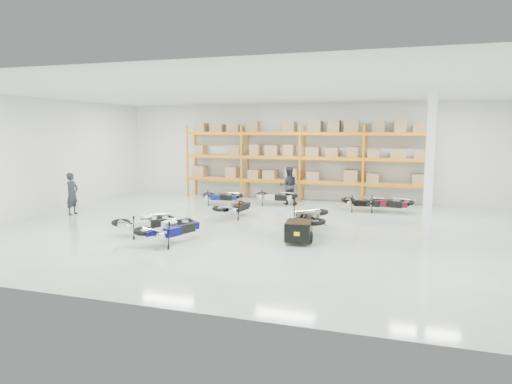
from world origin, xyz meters
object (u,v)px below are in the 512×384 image
(moto_back_d, at_px, (387,200))
(person_left, at_px, (72,194))
(moto_silver_left, at_px, (145,219))
(moto_back_c, at_px, (365,199))
(moto_blue_centre, at_px, (171,224))
(moto_black_far_left, at_px, (234,204))
(person_back, at_px, (288,186))
(trailer, at_px, (299,231))
(moto_back_a, at_px, (221,194))
(moto_back_b, at_px, (275,194))
(moto_touring_right, at_px, (309,213))

(moto_back_d, height_order, person_left, person_left)
(moto_silver_left, bearing_deg, moto_back_c, -90.66)
(moto_blue_centre, distance_m, moto_silver_left, 1.45)
(moto_black_far_left, relative_size, person_left, 1.02)
(person_left, bearing_deg, moto_black_far_left, -79.48)
(moto_back_c, relative_size, person_back, 0.99)
(trailer, bearing_deg, moto_black_far_left, 129.62)
(moto_back_a, bearing_deg, person_left, 126.61)
(moto_back_a, distance_m, moto_back_c, 6.14)
(trailer, height_order, moto_back_a, moto_back_a)
(moto_back_b, bearing_deg, person_back, -49.29)
(moto_black_far_left, height_order, moto_touring_right, moto_touring_right)
(trailer, xyz_separation_m, moto_back_d, (2.30, 5.93, 0.15))
(moto_touring_right, xyz_separation_m, moto_back_d, (2.30, 4.33, -0.08))
(moto_touring_right, height_order, person_back, person_back)
(person_back, bearing_deg, trailer, 87.75)
(person_left, distance_m, person_back, 8.93)
(moto_black_far_left, bearing_deg, moto_back_a, -48.01)
(moto_back_d, xyz_separation_m, person_back, (-4.24, 0.76, 0.31))
(moto_back_d, bearing_deg, person_left, 121.50)
(moto_back_a, distance_m, person_back, 2.99)
(person_back, bearing_deg, moto_back_c, 148.26)
(moto_silver_left, bearing_deg, moto_touring_right, -113.21)
(moto_back_c, xyz_separation_m, person_left, (-10.80, -4.14, 0.31))
(moto_back_a, relative_size, moto_back_b, 0.97)
(moto_back_d, bearing_deg, moto_back_b, 97.53)
(trailer, bearing_deg, moto_back_a, 124.13)
(moto_black_far_left, height_order, moto_back_c, moto_black_far_left)
(moto_blue_centre, relative_size, moto_back_b, 1.12)
(moto_black_far_left, height_order, trailer, moto_black_far_left)
(moto_touring_right, xyz_separation_m, trailer, (0.00, -1.60, -0.23))
(moto_silver_left, relative_size, person_back, 1.03)
(trailer, relative_size, moto_back_a, 0.98)
(moto_touring_right, relative_size, moto_back_c, 1.19)
(person_left, xyz_separation_m, person_back, (7.44, 4.94, 0.01))
(moto_back_c, relative_size, person_left, 1.01)
(moto_black_far_left, relative_size, moto_back_a, 1.05)
(person_back, bearing_deg, moto_back_b, 21.30)
(moto_blue_centre, bearing_deg, moto_touring_right, -121.37)
(moto_touring_right, bearing_deg, person_back, 104.62)
(moto_blue_centre, xyz_separation_m, moto_back_c, (4.98, 7.02, -0.06))
(trailer, xyz_separation_m, moto_back_c, (1.42, 5.90, 0.13))
(moto_black_far_left, height_order, person_left, person_left)
(moto_back_a, height_order, person_left, person_left)
(moto_back_a, height_order, moto_back_d, moto_back_d)
(moto_silver_left, relative_size, moto_back_b, 1.04)
(moto_black_far_left, relative_size, person_back, 1.00)
(moto_silver_left, bearing_deg, person_back, -68.05)
(moto_black_far_left, relative_size, moto_touring_right, 0.85)
(person_left, bearing_deg, moto_silver_left, -117.49)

